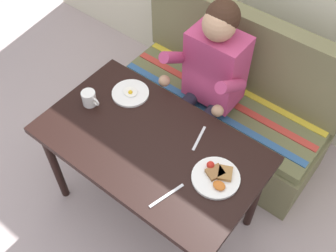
{
  "coord_description": "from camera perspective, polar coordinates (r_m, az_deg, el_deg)",
  "views": [
    {
      "loc": [
        0.85,
        -0.93,
        2.44
      ],
      "look_at": [
        0.0,
        0.15,
        0.72
      ],
      "focal_mm": 43.37,
      "sensor_mm": 36.0,
      "label": 1
    }
  ],
  "objects": [
    {
      "name": "table",
      "position": [
        2.2,
        -2.42,
        -3.58
      ],
      "size": [
        1.2,
        0.7,
        0.73
      ],
      "color": "black",
      "rests_on": "ground"
    },
    {
      "name": "person",
      "position": [
        2.45,
        5.76,
        7.03
      ],
      "size": [
        0.45,
        0.61,
        1.21
      ],
      "color": "#B63B6A",
      "rests_on": "ground"
    },
    {
      "name": "coffee_mug",
      "position": [
        2.31,
        -10.97,
        3.91
      ],
      "size": [
        0.12,
        0.08,
        0.09
      ],
      "color": "white",
      "rests_on": "table"
    },
    {
      "name": "plate_breakfast",
      "position": [
        2.01,
        6.82,
        -7.08
      ],
      "size": [
        0.24,
        0.24,
        0.05
      ],
      "color": "white",
      "rests_on": "table"
    },
    {
      "name": "fork",
      "position": [
        2.15,
        4.39,
        -1.72
      ],
      "size": [
        0.05,
        0.17,
        0.0
      ],
      "primitive_type": "cube",
      "rotation": [
        0.0,
        0.0,
        0.24
      ],
      "color": "silver",
      "rests_on": "table"
    },
    {
      "name": "knife",
      "position": [
        1.95,
        -0.2,
        -9.76
      ],
      "size": [
        0.07,
        0.2,
        0.0
      ],
      "primitive_type": "cube",
      "rotation": [
        0.0,
        0.0,
        -0.26
      ],
      "color": "silver",
      "rests_on": "table"
    },
    {
      "name": "plate_eggs",
      "position": [
        2.35,
        -5.3,
        4.63
      ],
      "size": [
        0.22,
        0.22,
        0.04
      ],
      "color": "white",
      "rests_on": "table"
    },
    {
      "name": "ground_plane",
      "position": [
        2.75,
        -1.97,
        -11.35
      ],
      "size": [
        8.0,
        8.0,
        0.0
      ],
      "primitive_type": "plane",
      "color": "#B7A4A3"
    },
    {
      "name": "couch",
      "position": [
        2.84,
        7.69,
        2.7
      ],
      "size": [
        1.44,
        0.56,
        1.0
      ],
      "color": "#6E6A47",
      "rests_on": "ground"
    }
  ]
}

